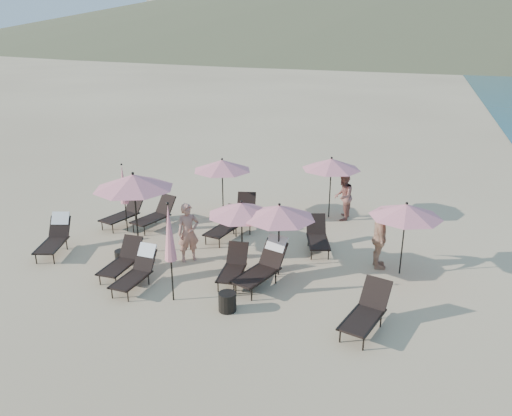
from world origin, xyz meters
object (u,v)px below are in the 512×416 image
(lounger_4, at_px, (264,265))
(lounger_10, at_px, (317,236))
(umbrella_closed_0, at_px, (169,233))
(lounger_7, at_px, (155,214))
(lounger_2, at_px, (137,270))
(lounger_3, at_px, (233,267))
(side_table_0, at_px, (122,257))
(lounger_0, at_px, (55,236))
(side_table_1, at_px, (227,302))
(beachgoer_b, at_px, (343,196))
(umbrella_open_2, at_px, (279,212))
(lounger_9, at_px, (225,225))
(lounger_8, at_px, (245,213))
(umbrella_open_3, at_px, (222,165))
(umbrella_closed_1, at_px, (123,185))
(lounger_5, at_px, (366,311))
(umbrella_open_1, at_px, (242,209))
(lounger_1, at_px, (122,260))
(umbrella_open_4, at_px, (331,164))
(beachgoer_c, at_px, (380,238))
(umbrella_open_0, at_px, (133,182))
(umbrella_open_5, at_px, (406,211))
(lounger_6, at_px, (124,213))
(beachgoer_a, at_px, (188,233))

(lounger_4, xyz_separation_m, lounger_10, (0.91, 2.61, -0.11))
(lounger_4, relative_size, umbrella_closed_0, 0.75)
(lounger_7, bearing_deg, umbrella_closed_0, -40.67)
(lounger_2, relative_size, lounger_3, 1.02)
(side_table_0, bearing_deg, lounger_0, 177.30)
(umbrella_closed_0, bearing_deg, side_table_1, -1.44)
(beachgoer_b, bearing_deg, lounger_10, -6.74)
(umbrella_open_2, bearing_deg, lounger_2, -152.18)
(lounger_0, distance_m, umbrella_closed_0, 5.13)
(lounger_3, height_order, lounger_9, lounger_9)
(lounger_10, bearing_deg, lounger_9, 163.39)
(lounger_2, bearing_deg, lounger_8, 78.75)
(lounger_0, bearing_deg, side_table_1, -31.72)
(lounger_0, relative_size, side_table_0, 4.37)
(umbrella_open_3, distance_m, umbrella_closed_0, 5.89)
(umbrella_closed_1, height_order, side_table_0, umbrella_closed_1)
(lounger_9, xyz_separation_m, side_table_0, (-2.14, -2.71, -0.23))
(lounger_3, xyz_separation_m, lounger_5, (3.65, -1.24, 0.05))
(lounger_3, height_order, lounger_10, lounger_10)
(lounger_4, distance_m, side_table_1, 1.68)
(lounger_10, relative_size, umbrella_open_1, 0.84)
(lounger_1, relative_size, umbrella_open_1, 0.77)
(lounger_9, bearing_deg, lounger_8, 89.79)
(umbrella_open_1, xyz_separation_m, side_table_0, (-3.41, -0.80, -1.59))
(umbrella_open_1, xyz_separation_m, umbrella_open_4, (1.57, 4.88, 0.18))
(lounger_0, bearing_deg, beachgoer_c, -5.87)
(lounger_2, distance_m, beachgoer_b, 7.92)
(lounger_10, distance_m, umbrella_open_0, 5.73)
(lounger_2, relative_size, side_table_1, 3.37)
(umbrella_closed_1, xyz_separation_m, side_table_0, (1.18, -2.19, -1.43))
(lounger_0, xyz_separation_m, lounger_2, (3.50, -1.12, -0.04))
(lounger_8, relative_size, side_table_1, 3.86)
(side_table_1, distance_m, beachgoer_c, 4.80)
(umbrella_open_5, relative_size, side_table_0, 5.12)
(lounger_4, xyz_separation_m, umbrella_open_4, (0.73, 5.51, 1.43))
(lounger_5, xyz_separation_m, umbrella_open_5, (0.59, 3.07, 1.40))
(lounger_3, bearing_deg, lounger_1, -175.23)
(umbrella_closed_1, relative_size, beachgoer_c, 1.32)
(lounger_6, bearing_deg, lounger_9, 14.71)
(lounger_8, height_order, umbrella_open_4, umbrella_open_4)
(umbrella_open_2, height_order, beachgoer_c, umbrella_open_2)
(lounger_6, distance_m, lounger_10, 6.76)
(lounger_3, distance_m, side_table_1, 1.55)
(lounger_0, distance_m, umbrella_open_1, 5.95)
(lounger_0, height_order, beachgoer_c, beachgoer_c)
(side_table_0, relative_size, beachgoer_a, 0.23)
(umbrella_open_2, bearing_deg, lounger_7, 156.86)
(lounger_6, distance_m, beachgoer_b, 7.65)
(beachgoer_a, bearing_deg, umbrella_open_3, 55.30)
(lounger_0, height_order, lounger_1, lounger_0)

